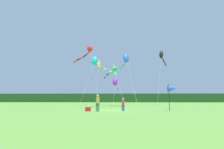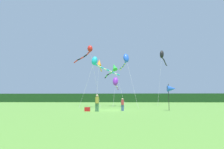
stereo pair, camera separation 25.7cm
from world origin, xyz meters
name	(u,v)px [view 1 (the left image)]	position (x,y,z in m)	size (l,w,h in m)	color
ground_plane	(110,110)	(0.00, 0.00, 0.00)	(120.00, 120.00, 0.00)	#5B9338
distant_treeline	(117,98)	(0.00, 45.00, 1.47)	(108.00, 2.10, 2.95)	#193D19
person_adult	(98,102)	(-1.12, -2.18, 0.96)	(0.38, 0.38, 1.71)	#3F724C
person_child	(123,104)	(1.47, -1.11, 0.75)	(0.30, 0.30, 1.34)	#334C8C
cooler_box	(88,109)	(-2.16, -1.86, 0.21)	(0.55, 0.38, 0.42)	red
banner_flag_pole	(172,89)	(6.82, -0.52, 2.35)	(0.90, 0.70, 2.89)	black
kite_black	(162,56)	(9.45, 16.02, 9.72)	(3.76, 8.18, 10.81)	#B2B2B2
kite_green	(113,68)	(0.00, 11.54, 6.57)	(3.89, 7.96, 7.50)	#B2B2B2
kite_cyan	(97,63)	(-2.28, 6.53, 6.65)	(5.47, 6.19, 7.61)	#B2B2B2
kite_red	(88,51)	(-4.13, 9.37, 9.20)	(5.66, 5.90, 10.06)	#B2B2B2
kite_orange	(99,63)	(-2.76, 13.77, 7.86)	(0.94, 5.84, 8.72)	#B2B2B2
kite_purple	(115,82)	(0.37, 11.09, 4.11)	(1.10, 5.22, 5.04)	#B2B2B2
kite_blue	(126,59)	(2.07, 8.60, 7.54)	(2.57, 7.96, 8.54)	#B2B2B2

